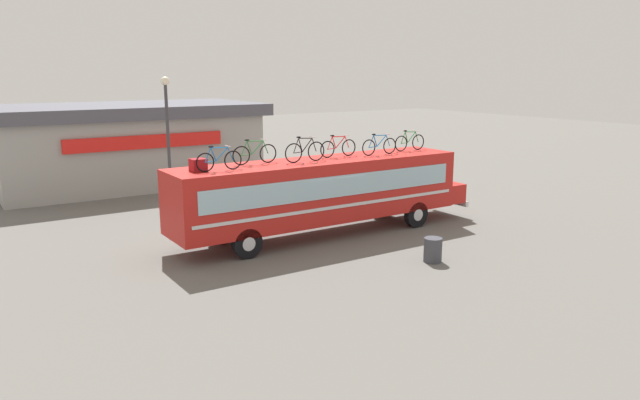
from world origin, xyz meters
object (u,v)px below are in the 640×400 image
rooftop_bicycle_1 (219,160)px  rooftop_bicycle_6 (410,142)px  trash_bin (433,250)px  street_lamp (168,129)px  rooftop_bicycle_4 (338,148)px  rooftop_bicycle_3 (305,151)px  rooftop_bicycle_2 (255,154)px  bus (324,190)px  luggage_bag_1 (198,165)px  rooftop_bicycle_5 (379,146)px

rooftop_bicycle_1 → rooftop_bicycle_6: size_ratio=1.03×
rooftop_bicycle_1 → trash_bin: rooftop_bicycle_1 is taller
street_lamp → rooftop_bicycle_4: bearing=-53.6°
rooftop_bicycle_3 → rooftop_bicycle_4: rooftop_bicycle_3 is taller
rooftop_bicycle_2 → bus: bearing=-8.7°
rooftop_bicycle_6 → trash_bin: bearing=-123.3°
rooftop_bicycle_3 → luggage_bag_1: bearing=177.4°
bus → trash_bin: (1.22, -4.85, -1.39)m
rooftop_bicycle_3 → trash_bin: size_ratio=2.07×
rooftop_bicycle_1 → rooftop_bicycle_3: 3.52m
rooftop_bicycle_4 → rooftop_bicycle_5: rooftop_bicycle_4 is taller
bus → rooftop_bicycle_5: size_ratio=7.49×
rooftop_bicycle_3 → street_lamp: bearing=112.8°
bus → rooftop_bicycle_6: size_ratio=7.97×
rooftop_bicycle_2 → rooftop_bicycle_4: 3.63m
rooftop_bicycle_4 → rooftop_bicycle_5: bearing=-13.7°
rooftop_bicycle_1 → rooftop_bicycle_2: (1.72, 0.71, 0.02)m
rooftop_bicycle_3 → rooftop_bicycle_6: 5.48m
luggage_bag_1 → rooftop_bicycle_3: bearing=-2.6°
rooftop_bicycle_3 → street_lamp: street_lamp is taller
rooftop_bicycle_5 → trash_bin: size_ratio=2.09×
rooftop_bicycle_4 → rooftop_bicycle_3: bearing=-166.2°
trash_bin → street_lamp: size_ratio=0.14×
rooftop_bicycle_5 → rooftop_bicycle_6: size_ratio=1.06×
rooftop_bicycle_3 → rooftop_bicycle_6: (5.47, 0.34, -0.03)m
luggage_bag_1 → rooftop_bicycle_2: bearing=9.2°
rooftop_bicycle_5 → rooftop_bicycle_6: (1.91, 0.31, 0.00)m
rooftop_bicycle_2 → rooftop_bicycle_6: (7.27, -0.23, -0.02)m
rooftop_bicycle_2 → rooftop_bicycle_6: bearing=-1.8°
rooftop_bicycle_4 → rooftop_bicycle_5: size_ratio=0.98×
rooftop_bicycle_4 → street_lamp: (-4.69, 6.37, 0.48)m
street_lamp → rooftop_bicycle_3: bearing=-67.2°
bus → luggage_bag_1: bearing=179.6°
luggage_bag_1 → rooftop_bicycle_5: size_ratio=0.29×
rooftop_bicycle_1 → rooftop_bicycle_4: size_ratio=0.99×
luggage_bag_1 → rooftop_bicycle_4: 5.98m
rooftop_bicycle_3 → rooftop_bicycle_5: bearing=0.4°
bus → rooftop_bicycle_3: 1.87m
rooftop_bicycle_1 → rooftop_bicycle_3: size_ratio=0.97×
rooftop_bicycle_6 → rooftop_bicycle_5: bearing=-170.6°
rooftop_bicycle_2 → trash_bin: (3.97, -5.27, -2.98)m
rooftop_bicycle_2 → rooftop_bicycle_4: rooftop_bicycle_2 is taller
rooftop_bicycle_3 → rooftop_bicycle_4: bearing=13.8°
bus → street_lamp: bearing=119.7°
rooftop_bicycle_5 → bus: bearing=177.2°
rooftop_bicycle_2 → street_lamp: 6.36m
rooftop_bicycle_6 → rooftop_bicycle_3: bearing=-176.5°
rooftop_bicycle_5 → rooftop_bicycle_6: 1.93m
rooftop_bicycle_3 → street_lamp: (-2.87, 6.82, 0.45)m
rooftop_bicycle_4 → rooftop_bicycle_5: 1.79m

